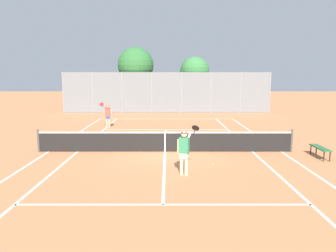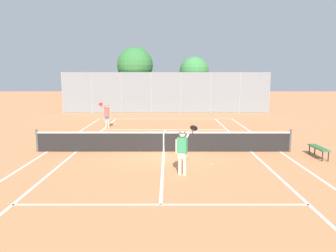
{
  "view_description": "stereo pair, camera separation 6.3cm",
  "coord_description": "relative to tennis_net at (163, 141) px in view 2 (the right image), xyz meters",
  "views": [
    {
      "loc": [
        0.14,
        -15.06,
        3.55
      ],
      "look_at": [
        0.21,
        1.5,
        1.0
      ],
      "focal_mm": 35.0,
      "sensor_mm": 36.0,
      "label": 1
    },
    {
      "loc": [
        0.21,
        -15.06,
        3.55
      ],
      "look_at": [
        0.21,
        1.5,
        1.0
      ],
      "focal_mm": 35.0,
      "sensor_mm": 36.0,
      "label": 2
    }
  ],
  "objects": [
    {
      "name": "tree_behind_right",
      "position": [
        2.85,
        19.2,
        3.42
      ],
      "size": [
        3.01,
        3.01,
        5.51
      ],
      "color": "brown",
      "rests_on": "ground"
    },
    {
      "name": "player_far_left",
      "position": [
        -4.0,
        7.26,
        0.42
      ],
      "size": [
        0.71,
        0.72,
        1.77
      ],
      "color": "#D8A884",
      "rests_on": "ground"
    },
    {
      "name": "court_line_markings",
      "position": [
        0.0,
        0.0,
        -0.51
      ],
      "size": [
        11.1,
        23.9,
        0.01
      ],
      "color": "silver",
      "rests_on": "ground"
    },
    {
      "name": "loose_tennis_ball_0",
      "position": [
        4.91,
        0.34,
        -0.48
      ],
      "size": [
        0.07,
        0.07,
        0.07
      ],
      "primitive_type": "sphere",
      "color": "#D1DB33",
      "rests_on": "ground"
    },
    {
      "name": "ground_plane",
      "position": [
        0.0,
        0.0,
        -0.51
      ],
      "size": [
        120.0,
        120.0,
        0.0
      ],
      "primitive_type": "plane",
      "color": "#CC7A4C"
    },
    {
      "name": "player_near_side",
      "position": [
        0.72,
        -3.64,
        0.42
      ],
      "size": [
        0.85,
        0.69,
        1.77
      ],
      "color": "beige",
      "rests_on": "ground"
    },
    {
      "name": "courtside_bench",
      "position": [
        6.79,
        -1.11,
        -0.1
      ],
      "size": [
        0.36,
        1.5,
        0.47
      ],
      "color": "#2D6638",
      "rests_on": "ground"
    },
    {
      "name": "loose_tennis_ball_1",
      "position": [
        1.95,
        -2.41,
        -0.48
      ],
      "size": [
        0.07,
        0.07,
        0.07
      ],
      "primitive_type": "sphere",
      "color": "#D1DB33",
      "rests_on": "ground"
    },
    {
      "name": "tree_behind_left",
      "position": [
        -3.04,
        18.15,
        3.99
      ],
      "size": [
        3.59,
        3.59,
        6.38
      ],
      "color": "brown",
      "rests_on": "ground"
    },
    {
      "name": "back_fence",
      "position": [
        -0.0,
        16.36,
        1.44
      ],
      "size": [
        19.93,
        0.08,
        3.9
      ],
      "color": "gray",
      "rests_on": "ground"
    },
    {
      "name": "tennis_net",
      "position": [
        0.0,
        0.0,
        0.0
      ],
      "size": [
        12.0,
        0.1,
        1.07
      ],
      "color": "#474C47",
      "rests_on": "ground"
    }
  ]
}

